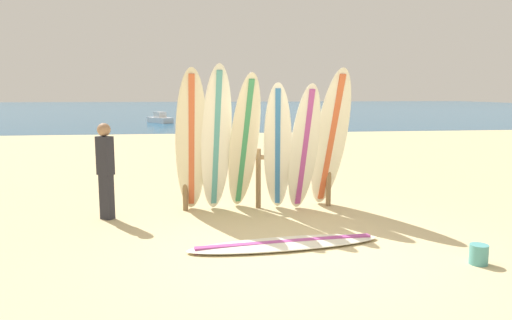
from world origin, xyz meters
TOP-DOWN VIEW (x-y plane):
  - ground_plane at (0.00, 0.00)m, footprint 120.00×120.00m
  - ocean_water at (0.00, 58.00)m, footprint 120.00×80.00m
  - surfboard_rack at (-0.21, 2.47)m, footprint 2.63×0.09m
  - surfboard_leaning_far_left at (-1.36, 2.18)m, footprint 0.57×0.97m
  - surfboard_leaning_left at (-0.95, 2.18)m, footprint 0.60×0.92m
  - surfboard_leaning_center_left at (-0.49, 2.18)m, footprint 0.63×1.20m
  - surfboard_leaning_center at (0.06, 2.08)m, footprint 0.63×1.01m
  - surfboard_leaning_center_right at (0.51, 2.10)m, footprint 0.61×0.76m
  - surfboard_leaning_right at (0.99, 2.21)m, footprint 0.66×1.08m
  - surfboard_lying_on_sand at (-0.15, 0.33)m, footprint 2.66×0.85m
  - beachgoer_standing at (-2.72, 2.07)m, footprint 0.29×0.27m
  - small_boat_offshore at (-3.41, 26.80)m, footprint 1.83×2.10m
  - sand_bucket at (1.98, -0.63)m, footprint 0.21×0.21m

SIDE VIEW (x-z plane):
  - ground_plane at x=0.00m, z-range 0.00..0.00m
  - ocean_water at x=0.00m, z-range 0.00..0.01m
  - surfboard_lying_on_sand at x=-0.15m, z-range -0.01..0.08m
  - sand_bucket at x=1.98m, z-range 0.00..0.24m
  - small_boat_offshore at x=-3.41m, z-range -0.10..0.61m
  - surfboard_rack at x=-0.21m, z-range 0.15..1.20m
  - beachgoer_standing at x=-2.72m, z-range 0.08..1.62m
  - surfboard_leaning_center_right at x=0.51m, z-range 0.00..2.17m
  - surfboard_leaning_center at x=0.06m, z-range 0.00..2.18m
  - surfboard_leaning_center_left at x=-0.49m, z-range 0.00..2.34m
  - surfboard_leaning_far_left at x=-1.36m, z-range 0.00..2.41m
  - surfboard_leaning_right at x=0.99m, z-range 0.00..2.42m
  - surfboard_leaning_left at x=-0.95m, z-range 0.00..2.47m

